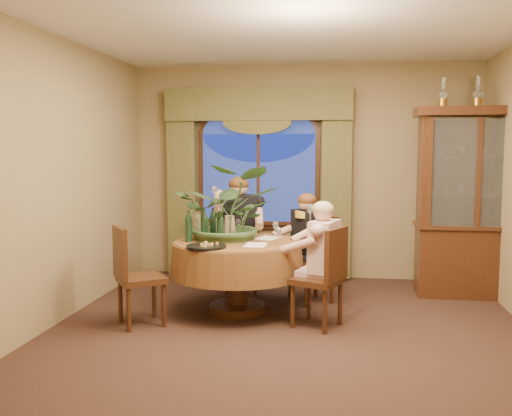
# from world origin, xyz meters

# --- Properties ---
(floor) EXTENTS (5.00, 5.00, 0.00)m
(floor) POSITION_xyz_m (0.00, 0.00, 0.00)
(floor) COLOR black
(floor) RESTS_ON ground
(wall_back) EXTENTS (4.50, 0.00, 4.50)m
(wall_back) POSITION_xyz_m (0.00, 2.50, 1.40)
(wall_back) COLOR olive
(wall_back) RESTS_ON ground
(ceiling) EXTENTS (5.00, 5.00, 0.00)m
(ceiling) POSITION_xyz_m (0.00, 0.00, 2.80)
(ceiling) COLOR white
(ceiling) RESTS_ON wall_back
(window) EXTENTS (1.62, 0.10, 1.32)m
(window) POSITION_xyz_m (-0.60, 2.43, 1.30)
(window) COLOR navy
(window) RESTS_ON wall_back
(arched_transom) EXTENTS (1.60, 0.06, 0.44)m
(arched_transom) POSITION_xyz_m (-0.60, 2.43, 2.08)
(arched_transom) COLOR navy
(arched_transom) RESTS_ON wall_back
(drapery_left) EXTENTS (0.38, 0.14, 2.32)m
(drapery_left) POSITION_xyz_m (-1.63, 2.38, 1.18)
(drapery_left) COLOR #4D4B26
(drapery_left) RESTS_ON floor
(drapery_right) EXTENTS (0.38, 0.14, 2.32)m
(drapery_right) POSITION_xyz_m (0.43, 2.38, 1.18)
(drapery_right) COLOR #4D4B26
(drapery_right) RESTS_ON floor
(swag_valance) EXTENTS (2.45, 0.16, 0.42)m
(swag_valance) POSITION_xyz_m (-0.60, 2.35, 2.28)
(swag_valance) COLOR #4D4B26
(swag_valance) RESTS_ON wall_back
(dining_table) EXTENTS (1.59, 1.59, 0.75)m
(dining_table) POSITION_xyz_m (-0.58, 0.72, 0.38)
(dining_table) COLOR maroon
(dining_table) RESTS_ON floor
(china_cabinet) EXTENTS (1.35, 0.53, 2.18)m
(china_cabinet) POSITION_xyz_m (1.99, 1.75, 1.09)
(china_cabinet) COLOR #341B11
(china_cabinet) RESTS_ON floor
(oil_lamp_left) EXTENTS (0.11, 0.11, 0.34)m
(oil_lamp_left) POSITION_xyz_m (1.62, 1.75, 2.35)
(oil_lamp_left) COLOR #A5722D
(oil_lamp_left) RESTS_ON china_cabinet
(oil_lamp_center) EXTENTS (0.11, 0.11, 0.34)m
(oil_lamp_center) POSITION_xyz_m (1.99, 1.75, 2.35)
(oil_lamp_center) COLOR #A5722D
(oil_lamp_center) RESTS_ON china_cabinet
(chair_right) EXTENTS (0.56, 0.56, 0.96)m
(chair_right) POSITION_xyz_m (0.27, 0.33, 0.48)
(chair_right) COLOR black
(chair_right) RESTS_ON floor
(chair_back_right) EXTENTS (0.58, 0.58, 0.96)m
(chair_back_right) POSITION_xyz_m (0.17, 1.23, 0.48)
(chair_back_right) COLOR black
(chair_back_right) RESTS_ON floor
(chair_back) EXTENTS (0.47, 0.47, 0.96)m
(chair_back) POSITION_xyz_m (-0.68, 1.60, 0.48)
(chair_back) COLOR black
(chair_back) RESTS_ON floor
(chair_front_left) EXTENTS (0.58, 0.58, 0.96)m
(chair_front_left) POSITION_xyz_m (-1.42, 0.14, 0.48)
(chair_front_left) COLOR black
(chair_front_left) RESTS_ON floor
(person_pink) EXTENTS (0.51, 0.53, 1.21)m
(person_pink) POSITION_xyz_m (0.33, 0.43, 0.61)
(person_pink) COLOR beige
(person_pink) RESTS_ON floor
(person_back) EXTENTS (0.56, 0.52, 1.38)m
(person_back) POSITION_xyz_m (-0.71, 1.58, 0.69)
(person_back) COLOR black
(person_back) RESTS_ON floor
(person_scarf) EXTENTS (0.59, 0.59, 1.22)m
(person_scarf) POSITION_xyz_m (0.13, 1.27, 0.61)
(person_scarf) COLOR black
(person_scarf) RESTS_ON floor
(stoneware_vase) EXTENTS (0.13, 0.13, 0.25)m
(stoneware_vase) POSITION_xyz_m (-0.68, 0.85, 0.87)
(stoneware_vase) COLOR #A08362
(stoneware_vase) RESTS_ON dining_table
(centerpiece_plant) EXTENTS (1.08, 1.20, 0.93)m
(centerpiece_plant) POSITION_xyz_m (-0.68, 0.87, 1.42)
(centerpiece_plant) COLOR #35532F
(centerpiece_plant) RESTS_ON dining_table
(olive_bowl) EXTENTS (0.15, 0.15, 0.05)m
(olive_bowl) POSITION_xyz_m (-0.54, 0.70, 0.77)
(olive_bowl) COLOR #4B5C30
(olive_bowl) RESTS_ON dining_table
(cheese_platter) EXTENTS (0.39, 0.39, 0.02)m
(cheese_platter) POSITION_xyz_m (-0.80, 0.28, 0.76)
(cheese_platter) COLOR black
(cheese_platter) RESTS_ON dining_table
(wine_bottle_0) EXTENTS (0.07, 0.07, 0.33)m
(wine_bottle_0) POSITION_xyz_m (-0.74, 0.64, 0.92)
(wine_bottle_0) COLOR black
(wine_bottle_0) RESTS_ON dining_table
(wine_bottle_1) EXTENTS (0.07, 0.07, 0.33)m
(wine_bottle_1) POSITION_xyz_m (-0.87, 0.87, 0.92)
(wine_bottle_1) COLOR black
(wine_bottle_1) RESTS_ON dining_table
(wine_bottle_2) EXTENTS (0.07, 0.07, 0.33)m
(wine_bottle_2) POSITION_xyz_m (-0.77, 0.75, 0.92)
(wine_bottle_2) COLOR tan
(wine_bottle_2) RESTS_ON dining_table
(wine_bottle_3) EXTENTS (0.07, 0.07, 0.33)m
(wine_bottle_3) POSITION_xyz_m (-1.03, 0.84, 0.92)
(wine_bottle_3) COLOR tan
(wine_bottle_3) RESTS_ON dining_table
(wine_bottle_4) EXTENTS (0.07, 0.07, 0.33)m
(wine_bottle_4) POSITION_xyz_m (-0.91, 0.66, 0.92)
(wine_bottle_4) COLOR black
(wine_bottle_4) RESTS_ON dining_table
(wine_bottle_5) EXTENTS (0.07, 0.07, 0.33)m
(wine_bottle_5) POSITION_xyz_m (-1.07, 0.61, 0.92)
(wine_bottle_5) COLOR black
(wine_bottle_5) RESTS_ON dining_table
(tasting_paper_0) EXTENTS (0.21, 0.30, 0.00)m
(tasting_paper_0) POSITION_xyz_m (-0.35, 0.49, 0.75)
(tasting_paper_0) COLOR white
(tasting_paper_0) RESTS_ON dining_table
(tasting_paper_1) EXTENTS (0.30, 0.35, 0.00)m
(tasting_paper_1) POSITION_xyz_m (-0.29, 0.94, 0.75)
(tasting_paper_1) COLOR white
(tasting_paper_1) RESTS_ON dining_table
(wine_glass_person_pink) EXTENTS (0.07, 0.07, 0.18)m
(wine_glass_person_pink) POSITION_xyz_m (-0.13, 0.57, 0.84)
(wine_glass_person_pink) COLOR silver
(wine_glass_person_pink) RESTS_ON dining_table
(wine_glass_person_back) EXTENTS (0.07, 0.07, 0.18)m
(wine_glass_person_back) POSITION_xyz_m (-0.65, 1.18, 0.84)
(wine_glass_person_back) COLOR silver
(wine_glass_person_back) RESTS_ON dining_table
(wine_glass_person_scarf) EXTENTS (0.07, 0.07, 0.18)m
(wine_glass_person_scarf) POSITION_xyz_m (-0.21, 1.00, 0.84)
(wine_glass_person_scarf) COLOR silver
(wine_glass_person_scarf) RESTS_ON dining_table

